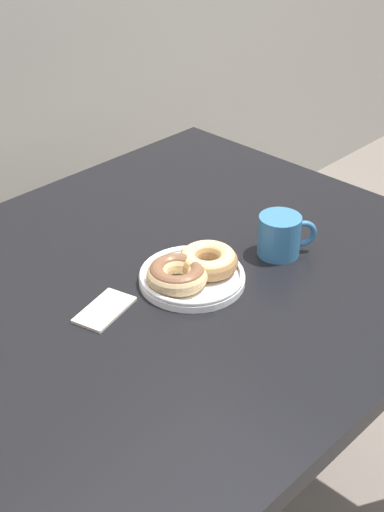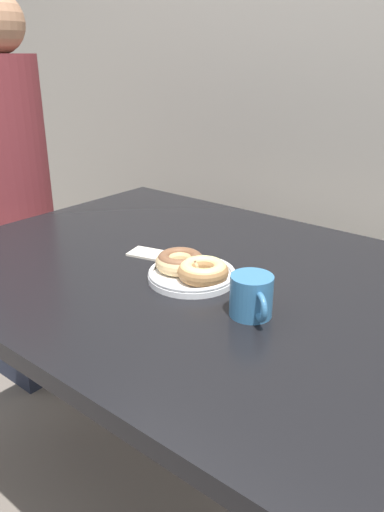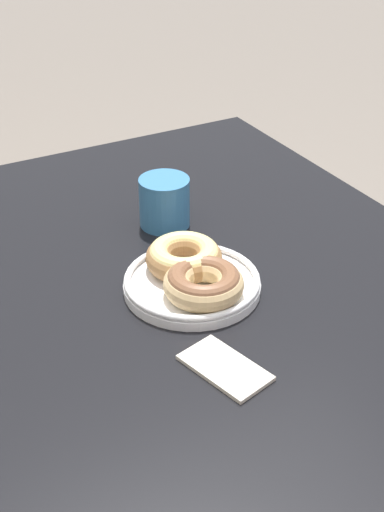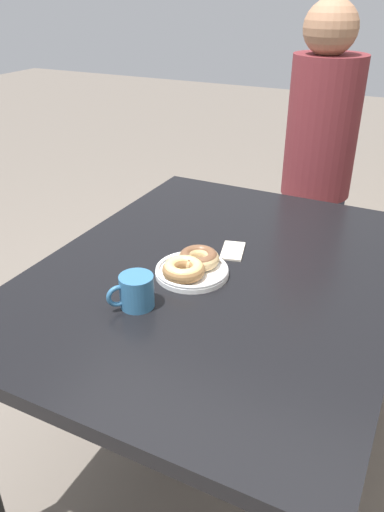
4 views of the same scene
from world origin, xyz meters
The scene contains 4 objects.
dining_table centered at (0.00, 0.15, 0.69)m, with size 1.29×0.99×0.76m.
donut_plate centered at (0.06, 0.09, 0.78)m, with size 0.22×0.21×0.06m.
coffee_mug centered at (0.27, 0.04, 0.80)m, with size 0.11×0.10×0.09m.
napkin centered at (-0.11, 0.15, 0.76)m, with size 0.13×0.09×0.01m.
Camera 3 is at (-0.71, 0.52, 1.37)m, focal length 50.00 mm.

